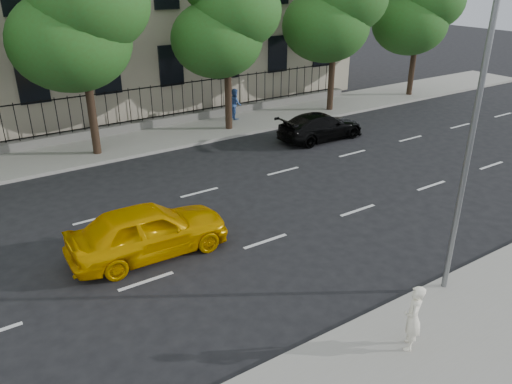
{
  "coord_description": "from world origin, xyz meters",
  "views": [
    {
      "loc": [
        -7.82,
        -8.8,
        7.93
      ],
      "look_at": [
        -0.03,
        3.0,
        1.54
      ],
      "focal_mm": 35.0,
      "sensor_mm": 36.0,
      "label": 1
    }
  ],
  "objects_px": {
    "street_light": "(458,97)",
    "black_sedan": "(321,126)",
    "yellow_taxi": "(148,230)",
    "woman_near": "(413,318)"
  },
  "relations": [
    {
      "from": "street_light",
      "to": "black_sedan",
      "type": "bearing_deg",
      "value": 63.38
    },
    {
      "from": "black_sedan",
      "to": "yellow_taxi",
      "type": "bearing_deg",
      "value": 117.02
    },
    {
      "from": "yellow_taxi",
      "to": "woman_near",
      "type": "bearing_deg",
      "value": -154.36
    },
    {
      "from": "yellow_taxi",
      "to": "woman_near",
      "type": "xyz_separation_m",
      "value": [
        3.2,
        -7.18,
        0.14
      ]
    },
    {
      "from": "yellow_taxi",
      "to": "black_sedan",
      "type": "height_order",
      "value": "yellow_taxi"
    },
    {
      "from": "yellow_taxi",
      "to": "black_sedan",
      "type": "distance_m",
      "value": 12.78
    },
    {
      "from": "yellow_taxi",
      "to": "woman_near",
      "type": "relative_size",
      "value": 2.98
    },
    {
      "from": "black_sedan",
      "to": "street_light",
      "type": "bearing_deg",
      "value": 154.1
    },
    {
      "from": "yellow_taxi",
      "to": "woman_near",
      "type": "distance_m",
      "value": 7.87
    },
    {
      "from": "yellow_taxi",
      "to": "black_sedan",
      "type": "bearing_deg",
      "value": -62.07
    }
  ]
}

